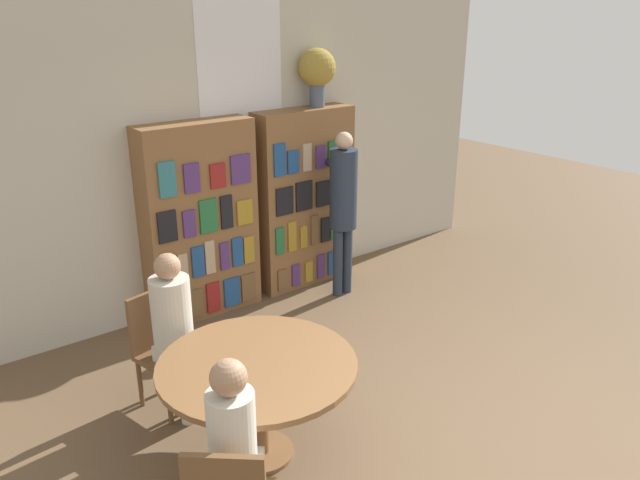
% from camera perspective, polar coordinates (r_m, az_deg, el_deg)
% --- Properties ---
extents(ground_plane, '(16.00, 16.00, 0.00)m').
position_cam_1_polar(ground_plane, '(4.58, 17.11, -18.37)').
color(ground_plane, brown).
extents(wall_back, '(6.40, 0.07, 3.00)m').
position_cam_1_polar(wall_back, '(6.20, -7.12, 8.31)').
color(wall_back, beige).
rests_on(wall_back, ground_plane).
extents(bookshelf_left, '(1.09, 0.34, 1.86)m').
position_cam_1_polar(bookshelf_left, '(5.92, -10.90, 1.62)').
color(bookshelf_left, brown).
rests_on(bookshelf_left, ground_plane).
extents(bookshelf_right, '(1.09, 0.34, 1.86)m').
position_cam_1_polar(bookshelf_right, '(6.51, -1.45, 3.79)').
color(bookshelf_right, brown).
rests_on(bookshelf_right, ground_plane).
extents(flower_vase, '(0.37, 0.37, 0.57)m').
position_cam_1_polar(flower_vase, '(6.37, -0.27, 15.28)').
color(flower_vase, '#475166').
rests_on(flower_vase, bookshelf_right).
extents(reading_table, '(1.28, 1.28, 0.71)m').
position_cam_1_polar(reading_table, '(4.08, -5.72, -12.36)').
color(reading_table, brown).
rests_on(reading_table, ground_plane).
extents(chair_left_side, '(0.48, 0.48, 0.88)m').
position_cam_1_polar(chair_left_side, '(4.79, -14.16, -9.16)').
color(chair_left_side, brown).
rests_on(chair_left_side, ground_plane).
extents(seated_reader_left, '(0.35, 0.41, 1.23)m').
position_cam_1_polar(seated_reader_left, '(4.56, -13.03, -7.53)').
color(seated_reader_left, beige).
rests_on(seated_reader_left, ground_plane).
extents(seated_reader_right, '(0.40, 0.40, 1.24)m').
position_cam_1_polar(seated_reader_right, '(3.40, -7.82, -18.28)').
color(seated_reader_right, beige).
rests_on(seated_reader_right, ground_plane).
extents(librarian_standing, '(0.27, 0.54, 1.69)m').
position_cam_1_polar(librarian_standing, '(6.17, 2.12, 3.73)').
color(librarian_standing, '#232D3D').
rests_on(librarian_standing, ground_plane).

